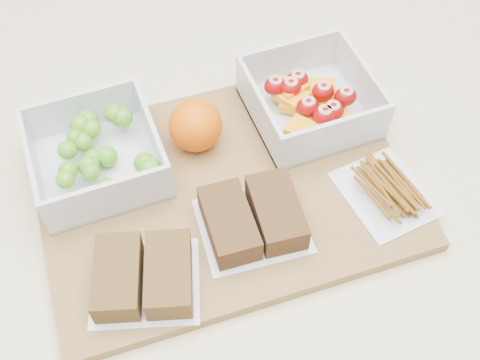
{
  "coord_description": "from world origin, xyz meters",
  "views": [
    {
      "loc": [
        -0.12,
        -0.39,
        1.49
      ],
      "look_at": [
        0.02,
        -0.02,
        0.93
      ],
      "focal_mm": 45.0,
      "sensor_mm": 36.0,
      "label": 1
    }
  ],
  "objects_px": {
    "cutting_board": "(224,190)",
    "orange": "(196,125)",
    "fruit_container": "(310,101)",
    "sandwich_bag_left": "(144,276)",
    "pretzel_bag": "(387,188)",
    "grape_container": "(99,154)",
    "sandwich_bag_center": "(253,218)"
  },
  "relations": [
    {
      "from": "cutting_board",
      "to": "fruit_container",
      "type": "relative_size",
      "value": 2.94
    },
    {
      "from": "sandwich_bag_center",
      "to": "pretzel_bag",
      "type": "height_order",
      "value": "sandwich_bag_center"
    },
    {
      "from": "cutting_board",
      "to": "sandwich_bag_left",
      "type": "bearing_deg",
      "value": -141.44
    },
    {
      "from": "fruit_container",
      "to": "sandwich_bag_left",
      "type": "relative_size",
      "value": 1.05
    },
    {
      "from": "cutting_board",
      "to": "pretzel_bag",
      "type": "xyz_separation_m",
      "value": [
        0.17,
        -0.08,
        0.02
      ]
    },
    {
      "from": "orange",
      "to": "sandwich_bag_center",
      "type": "distance_m",
      "value": 0.14
    },
    {
      "from": "cutting_board",
      "to": "sandwich_bag_left",
      "type": "relative_size",
      "value": 3.1
    },
    {
      "from": "grape_container",
      "to": "sandwich_bag_left",
      "type": "xyz_separation_m",
      "value": [
        0.01,
        -0.16,
        -0.01
      ]
    },
    {
      "from": "grape_container",
      "to": "pretzel_bag",
      "type": "xyz_separation_m",
      "value": [
        0.29,
        -0.15,
        -0.01
      ]
    },
    {
      "from": "pretzel_bag",
      "to": "fruit_container",
      "type": "bearing_deg",
      "value": 102.48
    },
    {
      "from": "fruit_container",
      "to": "pretzel_bag",
      "type": "height_order",
      "value": "fruit_container"
    },
    {
      "from": "fruit_container",
      "to": "sandwich_bag_left",
      "type": "bearing_deg",
      "value": -148.99
    },
    {
      "from": "cutting_board",
      "to": "sandwich_bag_left",
      "type": "distance_m",
      "value": 0.15
    },
    {
      "from": "sandwich_bag_left",
      "to": "pretzel_bag",
      "type": "height_order",
      "value": "sandwich_bag_left"
    },
    {
      "from": "fruit_container",
      "to": "orange",
      "type": "bearing_deg",
      "value": 177.62
    },
    {
      "from": "orange",
      "to": "sandwich_bag_center",
      "type": "xyz_separation_m",
      "value": [
        0.02,
        -0.13,
        -0.01
      ]
    },
    {
      "from": "fruit_container",
      "to": "pretzel_bag",
      "type": "bearing_deg",
      "value": -77.52
    },
    {
      "from": "cutting_board",
      "to": "fruit_container",
      "type": "xyz_separation_m",
      "value": [
        0.14,
        0.07,
        0.03
      ]
    },
    {
      "from": "cutting_board",
      "to": "pretzel_bag",
      "type": "distance_m",
      "value": 0.19
    },
    {
      "from": "fruit_container",
      "to": "sandwich_bag_left",
      "type": "height_order",
      "value": "fruit_container"
    },
    {
      "from": "orange",
      "to": "sandwich_bag_left",
      "type": "relative_size",
      "value": 0.47
    },
    {
      "from": "orange",
      "to": "pretzel_bag",
      "type": "height_order",
      "value": "orange"
    },
    {
      "from": "grape_container",
      "to": "orange",
      "type": "height_order",
      "value": "orange"
    },
    {
      "from": "grape_container",
      "to": "fruit_container",
      "type": "bearing_deg",
      "value": -2.13
    },
    {
      "from": "cutting_board",
      "to": "orange",
      "type": "height_order",
      "value": "orange"
    },
    {
      "from": "grape_container",
      "to": "orange",
      "type": "relative_size",
      "value": 2.24
    },
    {
      "from": "cutting_board",
      "to": "fruit_container",
      "type": "height_order",
      "value": "fruit_container"
    },
    {
      "from": "sandwich_bag_left",
      "to": "sandwich_bag_center",
      "type": "distance_m",
      "value": 0.13
    },
    {
      "from": "grape_container",
      "to": "sandwich_bag_center",
      "type": "xyz_separation_m",
      "value": [
        0.14,
        -0.14,
        -0.01
      ]
    },
    {
      "from": "grape_container",
      "to": "pretzel_bag",
      "type": "bearing_deg",
      "value": -27.37
    },
    {
      "from": "grape_container",
      "to": "fruit_container",
      "type": "xyz_separation_m",
      "value": [
        0.26,
        -0.01,
        -0.0
      ]
    },
    {
      "from": "grape_container",
      "to": "orange",
      "type": "distance_m",
      "value": 0.12
    }
  ]
}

